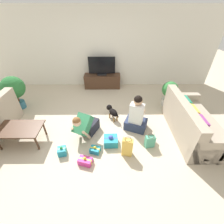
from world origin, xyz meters
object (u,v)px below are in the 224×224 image
at_px(gift_box_c, 85,161).
at_px(gift_bag_b, 127,147).
at_px(tv_console, 102,81).
at_px(gift_box_a, 95,150).
at_px(sofa_right, 191,123).
at_px(gift_box_d, 111,141).
at_px(gift_bag_a, 150,141).
at_px(person_kneeling, 86,125).
at_px(coffee_table, 20,130).
at_px(potted_plant_corner_left, 14,89).
at_px(person_sitting, 136,117).
at_px(dog, 112,111).
at_px(potted_plant_corner_right, 169,92).
at_px(gift_box_b, 62,151).
at_px(tv, 102,67).

distance_m(gift_box_c, gift_bag_b, 0.89).
distance_m(tv_console, gift_box_a, 3.08).
height_order(sofa_right, gift_box_d, sofa_right).
relative_size(sofa_right, gift_bag_a, 5.69).
bearing_deg(person_kneeling, coffee_table, -147.49).
bearing_deg(person_kneeling, potted_plant_corner_left, 175.78).
xyz_separation_m(tv_console, person_sitting, (0.94, -2.32, 0.12)).
xyz_separation_m(potted_plant_corner_left, gift_bag_a, (3.62, -1.56, -0.49)).
xyz_separation_m(sofa_right, tv_console, (-2.22, 2.49, -0.06)).
distance_m(gift_box_c, gift_bag_a, 1.44).
relative_size(person_sitting, dog, 2.07).
bearing_deg(coffee_table, potted_plant_corner_right, 22.26).
xyz_separation_m(dog, gift_box_b, (-1.07, -1.22, -0.14)).
bearing_deg(coffee_table, person_kneeling, 7.54).
xyz_separation_m(sofa_right, dog, (-1.87, 0.59, -0.08)).
bearing_deg(gift_box_d, potted_plant_corner_right, 42.61).
xyz_separation_m(potted_plant_corner_right, person_kneeling, (-2.34, -1.35, -0.13)).
distance_m(potted_plant_corner_right, person_sitting, 1.58).
bearing_deg(dog, gift_box_c, 36.38).
bearing_deg(tv, potted_plant_corner_right, -30.63).
bearing_deg(tv_console, potted_plant_corner_right, -30.63).
distance_m(coffee_table, dog, 2.21).
xyz_separation_m(gift_box_b, gift_box_c, (0.52, -0.24, -0.02)).
distance_m(tv_console, gift_box_d, 2.86).
xyz_separation_m(potted_plant_corner_right, gift_bag_a, (-0.90, -1.69, -0.30)).
bearing_deg(potted_plant_corner_right, tv_console, 149.37).
height_order(person_sitting, gift_box_c, person_sitting).
bearing_deg(coffee_table, gift_box_b, -20.46).
height_order(sofa_right, gift_box_c, sofa_right).
bearing_deg(person_sitting, gift_box_d, 62.53).
relative_size(coffee_table, person_kneeling, 1.18).
distance_m(tv, potted_plant_corner_left, 2.80).
distance_m(potted_plant_corner_left, gift_box_d, 3.18).
bearing_deg(sofa_right, gift_bag_a, 112.33).
xyz_separation_m(coffee_table, gift_box_b, (0.96, -0.36, -0.28)).
distance_m(potted_plant_corner_left, gift_box_a, 3.02).
bearing_deg(gift_box_b, tv_console, 77.08).
xyz_separation_m(gift_box_c, gift_bag_b, (0.85, 0.22, 0.15)).
relative_size(person_kneeling, dog, 1.70).
bearing_deg(dog, tv, -112.50).
height_order(coffee_table, gift_box_d, coffee_table).
bearing_deg(coffee_table, tv_console, 58.68).
bearing_deg(person_sitting, gift_box_a, 60.66).
height_order(sofa_right, person_kneeling, sofa_right).
xyz_separation_m(tv_console, potted_plant_corner_left, (-2.44, -1.36, 0.39)).
bearing_deg(sofa_right, coffee_table, 93.96).
xyz_separation_m(sofa_right, potted_plant_corner_left, (-4.66, 1.13, 0.33)).
xyz_separation_m(person_kneeling, gift_box_c, (0.07, -0.78, -0.25)).
bearing_deg(dog, coffee_table, -10.01).
bearing_deg(gift_bag_b, gift_bag_a, 22.49).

